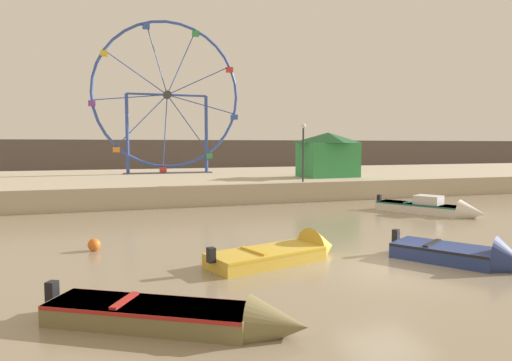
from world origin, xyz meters
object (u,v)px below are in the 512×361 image
at_px(motorboat_mustard_yellow, 290,252).
at_px(promenade_lamp_near, 303,144).
at_px(ferris_wheel_blue_frame, 167,97).
at_px(mooring_buoy_orange, 94,245).
at_px(motorboat_white_red_stripe, 436,208).
at_px(motorboat_navy_blue, 470,256).
at_px(motorboat_olive_wood, 192,317).
at_px(carnival_booth_green_kiosk, 328,154).

height_order(motorboat_mustard_yellow, promenade_lamp_near, promenade_lamp_near).
distance_m(ferris_wheel_blue_frame, mooring_buoy_orange, 24.72).
bearing_deg(motorboat_mustard_yellow, motorboat_white_red_stripe, 13.46).
bearing_deg(motorboat_navy_blue, motorboat_mustard_yellow, -147.16).
bearing_deg(promenade_lamp_near, motorboat_navy_blue, -95.93).
bearing_deg(mooring_buoy_orange, motorboat_olive_wood, -75.49).
relative_size(motorboat_mustard_yellow, carnival_booth_green_kiosk, 1.09).
relative_size(motorboat_navy_blue, carnival_booth_green_kiosk, 0.89).
height_order(motorboat_navy_blue, motorboat_olive_wood, motorboat_navy_blue).
distance_m(motorboat_olive_wood, carnival_booth_green_kiosk, 26.88).
bearing_deg(motorboat_mustard_yellow, ferris_wheel_blue_frame, 74.60).
xyz_separation_m(motorboat_white_red_stripe, ferris_wheel_blue_frame, (-11.74, 19.64, 7.49)).
bearing_deg(mooring_buoy_orange, motorboat_white_red_stripe, 10.47).
bearing_deg(motorboat_navy_blue, carnival_booth_green_kiosk, 132.90).
relative_size(motorboat_olive_wood, promenade_lamp_near, 1.37).
xyz_separation_m(motorboat_navy_blue, promenade_lamp_near, (1.71, 16.50, 3.56)).
xyz_separation_m(ferris_wheel_blue_frame, carnival_booth_green_kiosk, (11.04, -8.36, -4.75)).
relative_size(motorboat_mustard_yellow, motorboat_olive_wood, 0.94).
height_order(motorboat_white_red_stripe, ferris_wheel_blue_frame, ferris_wheel_blue_frame).
xyz_separation_m(ferris_wheel_blue_frame, mooring_buoy_orange, (-5.62, -22.85, -7.59)).
bearing_deg(promenade_lamp_near, ferris_wheel_blue_frame, 121.39).
bearing_deg(ferris_wheel_blue_frame, motorboat_navy_blue, -78.86).
distance_m(ferris_wheel_blue_frame, carnival_booth_green_kiosk, 14.63).
distance_m(motorboat_olive_wood, ferris_wheel_blue_frame, 31.86).
height_order(motorboat_olive_wood, promenade_lamp_near, promenade_lamp_near).
relative_size(motorboat_navy_blue, mooring_buoy_orange, 9.34).
bearing_deg(carnival_booth_green_kiosk, motorboat_mustard_yellow, -123.54).
bearing_deg(motorboat_olive_wood, ferris_wheel_blue_frame, 113.61).
relative_size(ferris_wheel_blue_frame, promenade_lamp_near, 3.36).
bearing_deg(mooring_buoy_orange, promenade_lamp_near, 39.95).
bearing_deg(promenade_lamp_near, carnival_booth_green_kiosk, 44.52).
xyz_separation_m(motorboat_navy_blue, motorboat_olive_wood, (-9.19, -2.24, -0.02)).
height_order(promenade_lamp_near, mooring_buoy_orange, promenade_lamp_near).
distance_m(motorboat_navy_blue, ferris_wheel_blue_frame, 30.02).
height_order(motorboat_navy_blue, carnival_booth_green_kiosk, carnival_booth_green_kiosk).
distance_m(motorboat_mustard_yellow, carnival_booth_green_kiosk, 20.83).
relative_size(motorboat_navy_blue, motorboat_olive_wood, 0.77).
bearing_deg(mooring_buoy_orange, motorboat_mustard_yellow, -28.03).
height_order(motorboat_navy_blue, ferris_wheel_blue_frame, ferris_wheel_blue_frame).
relative_size(motorboat_white_red_stripe, motorboat_navy_blue, 1.36).
height_order(carnival_booth_green_kiosk, promenade_lamp_near, promenade_lamp_near).
distance_m(motorboat_white_red_stripe, motorboat_navy_blue, 10.77).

